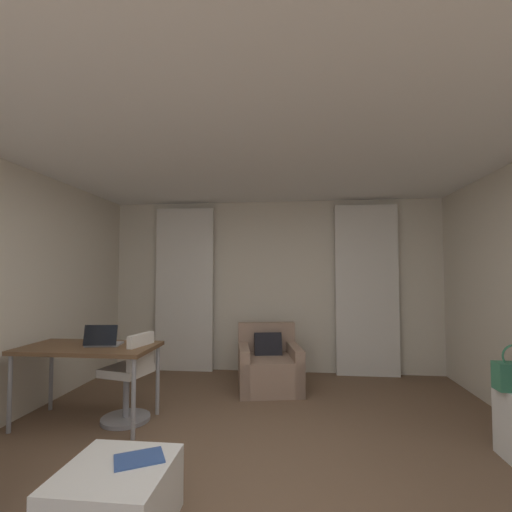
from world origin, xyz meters
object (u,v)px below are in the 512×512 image
desk_chair (130,382)px  laptop (103,341)px  coffee_table (115,501)px  magazine_open (139,459)px  armchair (269,367)px  desk (89,352)px

desk_chair → laptop: bearing=-163.3°
coffee_table → magazine_open: 0.24m
armchair → laptop: 2.08m
desk → coffee_table: size_ratio=2.10×
desk_chair → laptop: size_ratio=2.51×
desk_chair → coffee_table: (0.64, -1.51, -0.20)m
desk_chair → magazine_open: desk_chair is taller
armchair → desk: armchair is taller
desk_chair → desk: bearing=-167.8°
armchair → laptop: (-1.58, -1.25, 0.53)m
desk → laptop: laptop is taller
armchair → coffee_table: armchair is taller
desk → laptop: 0.18m
magazine_open → armchair: bearing=77.2°
desk_chair → laptop: 0.49m
desk → desk_chair: (0.39, 0.08, -0.30)m
desk_chair → magazine_open: size_ratio=2.58×
armchair → desk: 2.17m
desk_chair → coffee_table: 1.65m
magazine_open → coffee_table: bearing=-137.0°
coffee_table → magazine_open: size_ratio=1.83×
armchair → magazine_open: bearing=-102.8°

